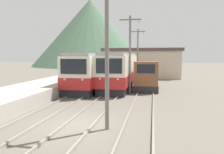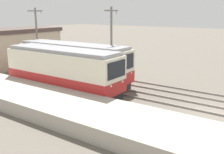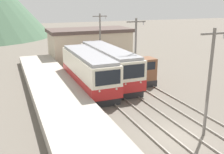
% 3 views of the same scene
% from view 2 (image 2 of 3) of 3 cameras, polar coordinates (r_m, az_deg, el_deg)
% --- Properties ---
extents(ground_plane, '(200.00, 200.00, 0.00)m').
position_cam_2_polar(ground_plane, '(19.74, 21.31, -7.06)').
color(ground_plane, '#665E54').
extents(platform_left, '(4.50, 54.00, 0.99)m').
position_cam_2_polar(platform_left, '(13.99, 15.14, -13.15)').
color(platform_left, '#ADA599').
rests_on(platform_left, ground).
extents(track_left, '(1.54, 60.00, 0.14)m').
position_cam_2_polar(track_left, '(17.36, 19.23, -9.52)').
color(track_left, gray).
rests_on(track_left, ground).
extents(track_center, '(1.54, 60.00, 0.14)m').
position_cam_2_polar(track_center, '(19.90, 21.47, -6.69)').
color(track_center, gray).
rests_on(track_center, ground).
extents(track_right, '(1.54, 60.00, 0.14)m').
position_cam_2_polar(track_right, '(22.70, 23.28, -4.36)').
color(track_right, gray).
rests_on(track_right, ground).
extents(commuter_train_left, '(2.84, 11.31, 3.81)m').
position_cam_2_polar(commuter_train_left, '(22.82, -10.75, 1.06)').
color(commuter_train_left, '#28282B').
rests_on(commuter_train_left, ground).
extents(commuter_train_center, '(2.84, 12.40, 3.86)m').
position_cam_2_polar(commuter_train_center, '(25.75, -8.58, 2.65)').
color(commuter_train_center, '#28282B').
rests_on(commuter_train_center, ground).
extents(shunting_locomotive, '(2.40, 5.54, 3.00)m').
position_cam_2_polar(shunting_locomotive, '(27.39, -2.51, 2.24)').
color(shunting_locomotive, '#28282B').
rests_on(shunting_locomotive, ground).
extents(catenary_mast_mid, '(2.00, 0.20, 7.24)m').
position_cam_2_polar(catenary_mast_mid, '(24.35, -0.13, 7.31)').
color(catenary_mast_mid, slate).
rests_on(catenary_mast_mid, ground).
extents(catenary_mast_far, '(2.00, 0.20, 7.24)m').
position_cam_2_polar(catenary_mast_far, '(31.41, -16.00, 8.27)').
color(catenary_mast_far, slate).
rests_on(catenary_mast_far, ground).
extents(station_building, '(12.60, 6.30, 4.74)m').
position_cam_2_polar(station_building, '(36.33, -21.25, 6.10)').
color(station_building, beige).
rests_on(station_building, ground).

